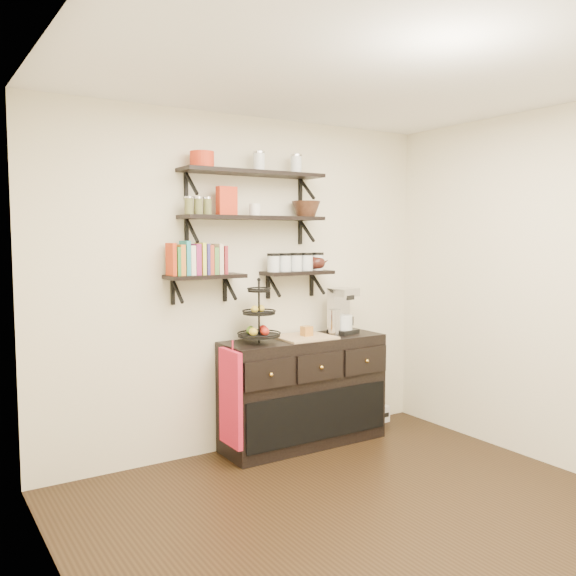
{
  "coord_description": "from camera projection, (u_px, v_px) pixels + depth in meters",
  "views": [
    {
      "loc": [
        -2.36,
        -2.62,
        1.75
      ],
      "look_at": [
        0.03,
        1.15,
        1.36
      ],
      "focal_mm": 38.0,
      "sensor_mm": 36.0,
      "label": 1
    }
  ],
  "objects": [
    {
      "name": "cookbooks",
      "position": [
        198.0,
        259.0,
        4.6
      ],
      "size": [
        0.43,
        0.15,
        0.26
      ],
      "color": "#B83413",
      "rests_on": "shelf_low_left"
    },
    {
      "name": "coffee_maker",
      "position": [
        341.0,
        312.0,
        5.26
      ],
      "size": [
        0.25,
        0.25,
        0.39
      ],
      "rotation": [
        0.0,
        0.0,
        0.24
      ],
      "color": "black",
      "rests_on": "sideboard"
    },
    {
      "name": "radio",
      "position": [
        374.0,
        414.0,
        5.68
      ],
      "size": [
        0.29,
        0.2,
        0.17
      ],
      "rotation": [
        0.0,
        0.0,
        0.06
      ],
      "color": "silver",
      "rests_on": "floor"
    },
    {
      "name": "right_wall",
      "position": [
        572.0,
        290.0,
        4.43
      ],
      "size": [
        0.02,
        3.5,
        2.7
      ],
      "primitive_type": "cube",
      "color": "beige",
      "rests_on": "ground"
    },
    {
      "name": "ramekins",
      "position": [
        255.0,
        210.0,
        4.81
      ],
      "size": [
        0.09,
        0.09,
        0.1
      ],
      "primitive_type": "cylinder",
      "color": "white",
      "rests_on": "shelf_mid"
    },
    {
      "name": "recipe_box",
      "position": [
        227.0,
        201.0,
        4.67
      ],
      "size": [
        0.16,
        0.07,
        0.22
      ],
      "primitive_type": "cube",
      "rotation": [
        0.0,
        0.0,
        0.09
      ],
      "color": "red",
      "rests_on": "shelf_mid"
    },
    {
      "name": "red_pot",
      "position": [
        202.0,
        160.0,
        4.54
      ],
      "size": [
        0.18,
        0.18,
        0.12
      ],
      "primitive_type": "cylinder",
      "color": "red",
      "rests_on": "shelf_top"
    },
    {
      "name": "apron",
      "position": [
        231.0,
        398.0,
        4.59
      ],
      "size": [
        0.04,
        0.31,
        0.73
      ],
      "primitive_type": "cube",
      "color": "#B0122D",
      "rests_on": "sideboard"
    },
    {
      "name": "left_wall",
      "position": [
        78.0,
        330.0,
        2.57
      ],
      "size": [
        0.02,
        3.5,
        2.7
      ],
      "primitive_type": "cube",
      "color": "beige",
      "rests_on": "ground"
    },
    {
      "name": "back_wall",
      "position": [
        246.0,
        284.0,
        4.97
      ],
      "size": [
        3.5,
        0.02,
        2.7
      ],
      "primitive_type": "cube",
      "color": "beige",
      "rests_on": "ground"
    },
    {
      "name": "shelf_top",
      "position": [
        253.0,
        173.0,
        4.78
      ],
      "size": [
        1.2,
        0.27,
        0.23
      ],
      "color": "black",
      "rests_on": "back_wall"
    },
    {
      "name": "glass_canisters",
      "position": [
        296.0,
        263.0,
        5.07
      ],
      "size": [
        0.54,
        0.1,
        0.13
      ],
      "color": "silver",
      "rests_on": "shelf_low_right"
    },
    {
      "name": "thermal_carafe",
      "position": [
        335.0,
        322.0,
        5.17
      ],
      "size": [
        0.11,
        0.11,
        0.22
      ],
      "primitive_type": "cylinder",
      "color": "silver",
      "rests_on": "sideboard"
    },
    {
      "name": "floor",
      "position": [
        388.0,
        530.0,
        3.62
      ],
      "size": [
        3.5,
        3.5,
        0.0
      ],
      "primitive_type": "plane",
      "color": "black",
      "rests_on": "ground"
    },
    {
      "name": "fruit_stand",
      "position": [
        259.0,
        321.0,
        4.8
      ],
      "size": [
        0.33,
        0.33,
        0.49
      ],
      "rotation": [
        0.0,
        0.0,
        -0.1
      ],
      "color": "black",
      "rests_on": "sideboard"
    },
    {
      "name": "candle",
      "position": [
        307.0,
        331.0,
        5.04
      ],
      "size": [
        0.08,
        0.08,
        0.08
      ],
      "primitive_type": "cube",
      "color": "#AB6B27",
      "rests_on": "sideboard"
    },
    {
      "name": "shelf_mid",
      "position": [
        254.0,
        218.0,
        4.81
      ],
      "size": [
        1.2,
        0.27,
        0.23
      ],
      "color": "black",
      "rests_on": "back_wall"
    },
    {
      "name": "shelf_low_right",
      "position": [
        297.0,
        274.0,
        5.09
      ],
      "size": [
        0.6,
        0.25,
        0.23
      ],
      "color": "black",
      "rests_on": "back_wall"
    },
    {
      "name": "shelf_low_left",
      "position": [
        205.0,
        277.0,
        4.64
      ],
      "size": [
        0.6,
        0.25,
        0.23
      ],
      "color": "black",
      "rests_on": "back_wall"
    },
    {
      "name": "sideboard",
      "position": [
        304.0,
        391.0,
        5.07
      ],
      "size": [
        1.4,
        0.5,
        0.92
      ],
      "color": "black",
      "rests_on": "floor"
    },
    {
      "name": "walnut_bowl",
      "position": [
        306.0,
        209.0,
        5.07
      ],
      "size": [
        0.24,
        0.24,
        0.13
      ],
      "primitive_type": null,
      "color": "black",
      "rests_on": "shelf_mid"
    },
    {
      "name": "ceiling",
      "position": [
        395.0,
        64.0,
        3.38
      ],
      "size": [
        3.5,
        3.5,
        0.02
      ],
      "primitive_type": "cube",
      "color": "white",
      "rests_on": "back_wall"
    },
    {
      "name": "teapot",
      "position": [
        317.0,
        262.0,
        5.19
      ],
      "size": [
        0.22,
        0.19,
        0.15
      ],
      "primitive_type": null,
      "rotation": [
        0.0,
        0.0,
        -0.25
      ],
      "color": "#34140F",
      "rests_on": "shelf_low_right"
    }
  ]
}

